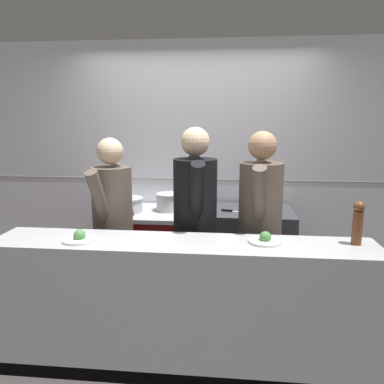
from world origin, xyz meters
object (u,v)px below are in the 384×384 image
(chefs_knife, at_px, (236,212))
(pepper_mill, at_px, (358,222))
(oven_range, at_px, (149,252))
(chef_sous, at_px, (195,222))
(chef_line, at_px, (260,225))
(mixing_bowl_steel, at_px, (256,206))
(plated_dish_main, at_px, (80,238))
(plated_dish_appetiser, at_px, (265,240))
(sauce_pot, at_px, (169,201))
(stock_pot, at_px, (128,204))
(chef_head_cook, at_px, (113,224))

(chefs_knife, relative_size, pepper_mill, 1.17)
(oven_range, height_order, chef_sous, chef_sous)
(chef_line, bearing_deg, mixing_bowl_steel, 95.93)
(plated_dish_main, relative_size, plated_dish_appetiser, 1.03)
(sauce_pot, bearing_deg, chef_sous, -64.99)
(stock_pot, xyz_separation_m, plated_dish_appetiser, (1.26, -1.08, 0.03))
(chefs_knife, height_order, pepper_mill, pepper_mill)
(chefs_knife, xyz_separation_m, chef_line, (0.18, -0.54, 0.03))
(oven_range, bearing_deg, plated_dish_main, -99.71)
(pepper_mill, bearing_deg, stock_pot, 150.54)
(plated_dish_appetiser, bearing_deg, chef_head_cook, 158.16)
(plated_dish_main, bearing_deg, chefs_knife, 45.71)
(oven_range, relative_size, stock_pot, 2.99)
(stock_pot, height_order, chefs_knife, stock_pot)
(plated_dish_main, distance_m, pepper_mill, 1.90)
(stock_pot, distance_m, plated_dish_main, 1.17)
(stock_pot, distance_m, mixing_bowl_steel, 1.27)
(sauce_pot, distance_m, pepper_mill, 1.87)
(stock_pot, relative_size, plated_dish_main, 1.29)
(oven_range, bearing_deg, plated_dish_appetiser, -46.63)
(chef_head_cook, bearing_deg, stock_pot, 102.64)
(oven_range, xyz_separation_m, chef_head_cook, (-0.16, -0.64, 0.48))
(mixing_bowl_steel, bearing_deg, oven_range, 177.55)
(sauce_pot, relative_size, mixing_bowl_steel, 1.22)
(mixing_bowl_steel, height_order, chef_line, chef_line)
(chef_line, bearing_deg, chef_head_cook, -173.10)
(sauce_pot, xyz_separation_m, chefs_knife, (0.67, -0.15, -0.05))
(oven_range, distance_m, mixing_bowl_steel, 1.21)
(plated_dish_main, bearing_deg, stock_pot, 88.88)
(mixing_bowl_steel, xyz_separation_m, plated_dish_appetiser, (-0.01, -1.09, 0.02))
(oven_range, xyz_separation_m, chef_sous, (0.54, -0.66, 0.53))
(stock_pot, relative_size, sauce_pot, 1.10)
(chef_sous, bearing_deg, chef_line, -7.05)
(sauce_pot, height_order, chef_line, chef_line)
(mixing_bowl_steel, distance_m, pepper_mill, 1.23)
(stock_pot, xyz_separation_m, chefs_knife, (1.07, -0.05, -0.04))
(sauce_pot, xyz_separation_m, plated_dish_appetiser, (0.86, -1.18, 0.01))
(chefs_knife, bearing_deg, chef_head_cook, -152.82)
(chefs_knife, relative_size, chef_sous, 0.20)
(chefs_knife, relative_size, plated_dish_main, 1.47)
(chef_sous, distance_m, chef_line, 0.53)
(sauce_pot, height_order, chef_head_cook, chef_head_cook)
(oven_range, distance_m, chefs_knife, 1.01)
(sauce_pot, relative_size, plated_dish_appetiser, 1.20)
(plated_dish_main, xyz_separation_m, chef_sous, (0.75, 0.56, -0.02))
(chefs_knife, bearing_deg, chef_line, -71.38)
(chef_head_cook, bearing_deg, sauce_pot, 71.28)
(pepper_mill, bearing_deg, mixing_bowl_steel, 119.27)
(chefs_knife, height_order, chef_head_cook, chef_head_cook)
(chefs_knife, xyz_separation_m, chef_sous, (-0.34, -0.56, 0.05))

